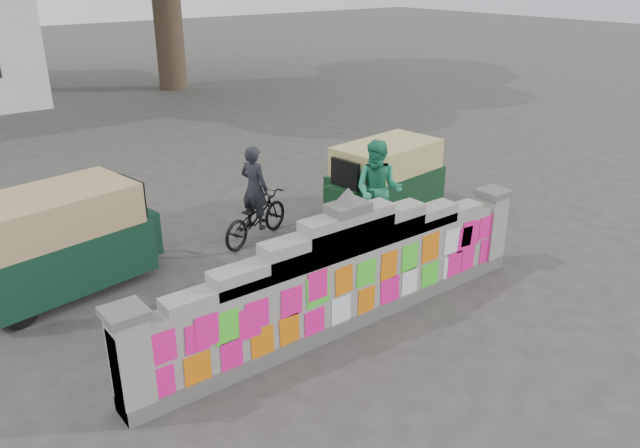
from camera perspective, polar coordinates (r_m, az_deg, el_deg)
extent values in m
plane|color=#383533|center=(8.77, 2.37, -9.16)|extent=(100.00, 100.00, 0.00)
cube|color=#4C4C49|center=(8.72, 2.38, -8.60)|extent=(6.40, 0.42, 0.20)
cube|color=gray|center=(8.47, 2.43, -5.70)|extent=(6.40, 0.32, 1.00)
cube|color=gray|center=(8.21, 2.50, -2.20)|extent=(5.20, 0.32, 0.14)
cube|color=gray|center=(8.18, 2.50, -1.76)|extent=(4.00, 0.32, 0.28)
cube|color=gray|center=(8.15, 2.51, -1.25)|extent=(2.60, 0.32, 0.44)
cube|color=gray|center=(8.12, 2.52, -0.79)|extent=(1.40, 0.32, 0.58)
cube|color=#4C4C49|center=(7.99, 2.56, 1.51)|extent=(0.55, 0.36, 0.12)
cone|color=#4C4C49|center=(7.94, 2.58, 2.59)|extent=(0.36, 0.36, 0.22)
cube|color=gray|center=(7.17, -16.85, -12.35)|extent=(0.36, 0.40, 1.24)
cube|color=#4C4C49|center=(6.83, -17.48, -7.79)|extent=(0.44, 0.44, 0.10)
cube|color=gray|center=(10.48, 15.19, -0.61)|extent=(0.36, 0.40, 1.24)
cube|color=#4C4C49|center=(10.25, 15.56, 2.78)|extent=(0.44, 0.44, 0.10)
cylinder|color=#38281E|center=(26.09, -13.81, 18.48)|extent=(1.10, 1.10, 6.00)
imported|color=black|center=(11.21, -5.91, 0.65)|extent=(1.79, 1.13, 0.89)
imported|color=black|center=(11.10, -5.98, 2.13)|extent=(0.53, 0.64, 1.50)
imported|color=#279167|center=(11.15, 5.34, 3.09)|extent=(1.06, 1.11, 1.81)
cube|color=#103021|center=(10.14, -22.62, -2.78)|extent=(2.65, 1.72, 0.82)
cube|color=tan|center=(9.87, -23.23, 0.99)|extent=(2.44, 1.64, 0.62)
cube|color=#103021|center=(10.66, -16.48, -0.70)|extent=(0.63, 0.79, 0.72)
cube|color=black|center=(10.44, -16.85, 2.41)|extent=(0.20, 0.72, 0.62)
cylinder|color=black|center=(10.82, -15.85, -2.04)|extent=(0.53, 0.21, 0.51)
cylinder|color=black|center=(9.50, -25.82, -7.17)|extent=(0.53, 0.21, 0.51)
cube|color=#10321A|center=(12.38, 6.02, 3.16)|extent=(2.37, 1.47, 0.75)
cube|color=tan|center=(12.17, 6.15, 6.07)|extent=(2.18, 1.40, 0.56)
cube|color=#10321A|center=(11.55, 2.26, 1.82)|extent=(0.54, 0.71, 0.66)
cube|color=black|center=(11.36, 2.31, 4.47)|extent=(0.15, 0.66, 0.56)
cylinder|color=black|center=(11.59, 1.92, 0.41)|extent=(0.48, 0.16, 0.47)
cylinder|color=black|center=(13.39, 6.62, 3.39)|extent=(0.48, 0.16, 0.47)
cylinder|color=black|center=(12.81, 10.17, 2.26)|extent=(0.48, 0.16, 0.47)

